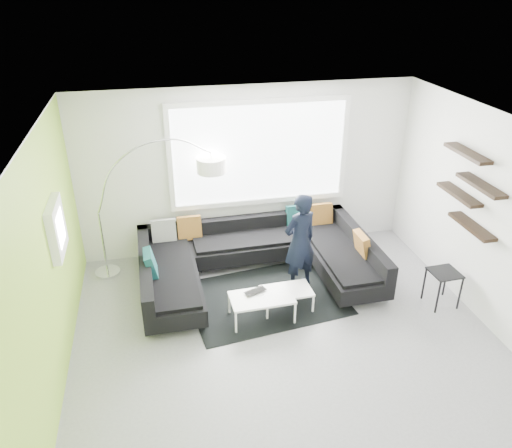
# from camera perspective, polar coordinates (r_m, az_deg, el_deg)

# --- Properties ---
(ground) EXTENTS (5.50, 5.50, 0.00)m
(ground) POSITION_cam_1_polar(r_m,az_deg,el_deg) (6.81, 3.28, -12.59)
(ground) COLOR slate
(ground) RESTS_ON ground
(room_shell) EXTENTS (5.54, 5.04, 2.82)m
(room_shell) POSITION_cam_1_polar(r_m,az_deg,el_deg) (6.02, 3.57, 2.11)
(room_shell) COLOR silver
(room_shell) RESTS_ON ground
(sectional_sofa) EXTENTS (3.56, 2.24, 0.76)m
(sectional_sofa) POSITION_cam_1_polar(r_m,az_deg,el_deg) (7.67, 0.19, -4.45)
(sectional_sofa) COLOR black
(sectional_sofa) RESTS_ON ground
(rug) EXTENTS (2.40, 1.88, 0.01)m
(rug) POSITION_cam_1_polar(r_m,az_deg,el_deg) (7.47, 1.09, -8.42)
(rug) COLOR black
(rug) RESTS_ON ground
(coffee_table) EXTENTS (1.14, 0.69, 0.36)m
(coffee_table) POSITION_cam_1_polar(r_m,az_deg,el_deg) (7.08, 2.10, -8.95)
(coffee_table) COLOR white
(coffee_table) RESTS_ON ground
(arc_lamp) EXTENTS (1.99, 0.53, 2.15)m
(arc_lamp) POSITION_cam_1_polar(r_m,az_deg,el_deg) (7.88, -17.57, 1.20)
(arc_lamp) COLOR white
(arc_lamp) RESTS_ON ground
(side_table) EXTENTS (0.41, 0.41, 0.54)m
(side_table) POSITION_cam_1_polar(r_m,az_deg,el_deg) (7.68, 20.47, -6.88)
(side_table) COLOR black
(side_table) RESTS_ON ground
(person) EXTENTS (0.80, 0.73, 1.53)m
(person) POSITION_cam_1_polar(r_m,az_deg,el_deg) (7.39, 5.03, -2.03)
(person) COLOR black
(person) RESTS_ON ground
(laptop) EXTENTS (0.45, 0.42, 0.02)m
(laptop) POSITION_cam_1_polar(r_m,az_deg,el_deg) (6.92, 0.13, -7.89)
(laptop) COLOR black
(laptop) RESTS_ON coffee_table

